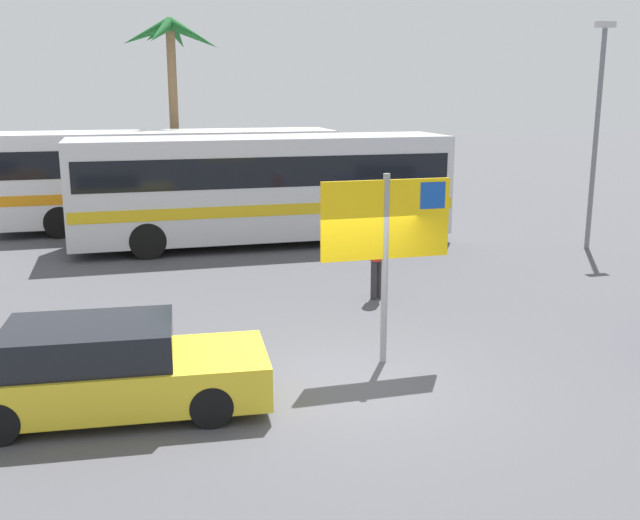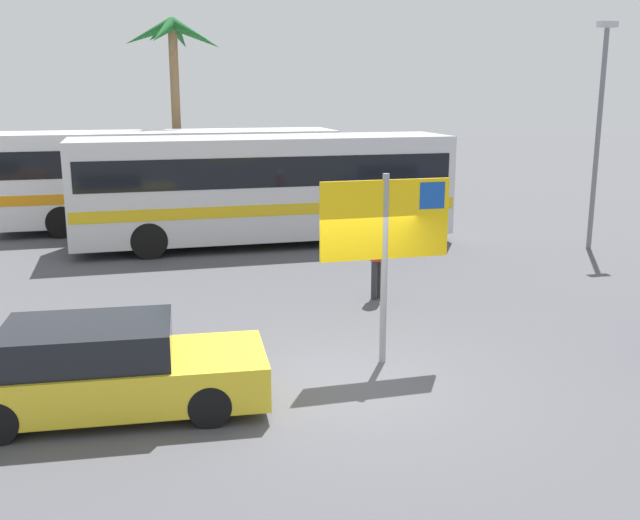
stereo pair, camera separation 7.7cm
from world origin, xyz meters
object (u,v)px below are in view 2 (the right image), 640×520
at_px(bus_rear_coach, 170,173).
at_px(pedestrian_crossing_lot, 378,252).
at_px(bus_front_coach, 264,184).
at_px(ferry_sign, 388,227).
at_px(car_yellow, 104,370).

relative_size(bus_rear_coach, pedestrian_crossing_lot, 6.18).
xyz_separation_m(bus_front_coach, ferry_sign, (0.16, -10.20, 0.54)).
relative_size(bus_rear_coach, car_yellow, 2.43).
bearing_deg(ferry_sign, bus_front_coach, 90.54).
relative_size(bus_front_coach, car_yellow, 2.43).
bearing_deg(bus_front_coach, ferry_sign, -89.11).
xyz_separation_m(bus_front_coach, bus_rear_coach, (-2.50, 3.66, 0.00)).
xyz_separation_m(ferry_sign, car_yellow, (-4.54, -0.84, -1.69)).
height_order(bus_front_coach, pedestrian_crossing_lot, bus_front_coach).
bearing_deg(ferry_sign, bus_rear_coach, 100.52).
relative_size(ferry_sign, car_yellow, 0.70).
height_order(bus_front_coach, ferry_sign, ferry_sign).
bearing_deg(car_yellow, bus_front_coach, 72.60).
height_order(bus_front_coach, bus_rear_coach, same).
relative_size(car_yellow, pedestrian_crossing_lot, 2.54).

